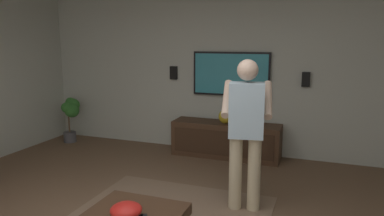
# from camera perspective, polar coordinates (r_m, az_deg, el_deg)

# --- Properties ---
(wall_back_tv) EXTENTS (0.10, 6.93, 2.71)m
(wall_back_tv) POSITION_cam_1_polar(r_m,az_deg,el_deg) (5.89, 6.73, 5.96)
(wall_back_tv) COLOR #B2B7AD
(wall_back_tv) RESTS_ON ground
(media_console) EXTENTS (0.45, 1.70, 0.55)m
(media_console) POSITION_cam_1_polar(r_m,az_deg,el_deg) (5.78, 5.34, -5.00)
(media_console) COLOR #422B1C
(media_console) RESTS_ON ground
(tv) EXTENTS (0.05, 1.24, 0.70)m
(tv) POSITION_cam_1_polar(r_m,az_deg,el_deg) (5.82, 6.13, 5.34)
(tv) COLOR black
(person_standing) EXTENTS (0.60, 0.61, 1.64)m
(person_standing) POSITION_cam_1_polar(r_m,az_deg,el_deg) (3.88, 8.50, -2.87)
(person_standing) COLOR #C6B793
(person_standing) RESTS_ON ground
(potted_plant_short) EXTENTS (0.37, 0.30, 0.80)m
(potted_plant_short) POSITION_cam_1_polar(r_m,az_deg,el_deg) (6.89, -18.47, -0.69)
(potted_plant_short) COLOR #4C4C51
(potted_plant_short) RESTS_ON ground
(bowl) EXTENTS (0.26, 0.26, 0.12)m
(bowl) POSITION_cam_1_polar(r_m,az_deg,el_deg) (3.14, -10.33, -15.52)
(bowl) COLOR red
(bowl) RESTS_ON coffee_table
(vase_round) EXTENTS (0.22, 0.22, 0.22)m
(vase_round) POSITION_cam_1_polar(r_m,az_deg,el_deg) (5.65, 5.29, -1.33)
(vase_round) COLOR gold
(vase_round) RESTS_ON media_console
(wall_speaker_left) EXTENTS (0.06, 0.12, 0.22)m
(wall_speaker_left) POSITION_cam_1_polar(r_m,az_deg,el_deg) (5.67, 17.47, 4.31)
(wall_speaker_left) COLOR black
(wall_speaker_right) EXTENTS (0.06, 0.12, 0.22)m
(wall_speaker_right) POSITION_cam_1_polar(r_m,az_deg,el_deg) (6.15, -2.90, 5.54)
(wall_speaker_right) COLOR black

